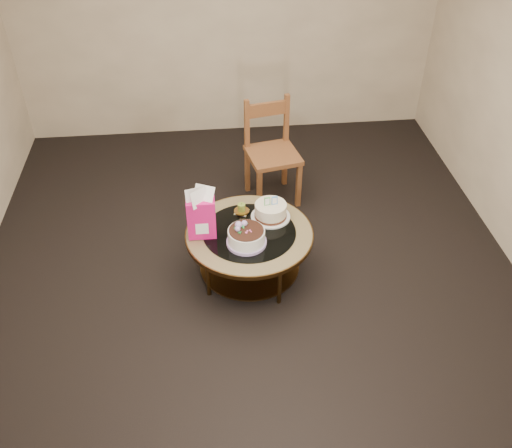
{
  "coord_description": "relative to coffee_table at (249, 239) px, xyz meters",
  "views": [
    {
      "loc": [
        -0.3,
        -3.47,
        3.31
      ],
      "look_at": [
        0.06,
        0.02,
        0.52
      ],
      "focal_mm": 40.0,
      "sensor_mm": 36.0,
      "label": 1
    }
  ],
  "objects": [
    {
      "name": "ground",
      "position": [
        -0.0,
        0.0,
        -0.38
      ],
      "size": [
        5.0,
        5.0,
        0.0
      ],
      "primitive_type": "plane",
      "color": "black",
      "rests_on": "ground"
    },
    {
      "name": "coffee_table",
      "position": [
        0.0,
        0.0,
        0.0
      ],
      "size": [
        1.02,
        1.02,
        0.46
      ],
      "color": "#523617",
      "rests_on": "ground"
    },
    {
      "name": "pillar_candle",
      "position": [
        -0.04,
        0.26,
        0.11
      ],
      "size": [
        0.14,
        0.14,
        0.09
      ],
      "rotation": [
        0.0,
        0.0,
        -0.39
      ],
      "color": "#CDB454",
      "rests_on": "coffee_table"
    },
    {
      "name": "dining_chair",
      "position": [
        0.31,
        1.11,
        0.12
      ],
      "size": [
        0.54,
        0.54,
        0.99
      ],
      "rotation": [
        0.0,
        0.0,
        0.2
      ],
      "color": "brown",
      "rests_on": "ground"
    },
    {
      "name": "decorated_cake",
      "position": [
        -0.04,
        -0.14,
        0.14
      ],
      "size": [
        0.31,
        0.31,
        0.18
      ],
      "rotation": [
        0.0,
        0.0,
        -0.11
      ],
      "color": "#A286BD",
      "rests_on": "coffee_table"
    },
    {
      "name": "cream_cake",
      "position": [
        0.19,
        0.17,
        0.14
      ],
      "size": [
        0.32,
        0.32,
        0.2
      ],
      "rotation": [
        0.0,
        0.0,
        0.08
      ],
      "color": "silver",
      "rests_on": "coffee_table"
    },
    {
      "name": "gift_bag",
      "position": [
        -0.37,
        -0.0,
        0.29
      ],
      "size": [
        0.22,
        0.16,
        0.43
      ],
      "rotation": [
        0.0,
        0.0,
        -0.01
      ],
      "color": "#D1135A",
      "rests_on": "coffee_table"
    },
    {
      "name": "room_walls",
      "position": [
        -0.0,
        0.0,
        1.16
      ],
      "size": [
        4.52,
        5.02,
        2.61
      ],
      "color": "#C7B396",
      "rests_on": "ground"
    }
  ]
}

